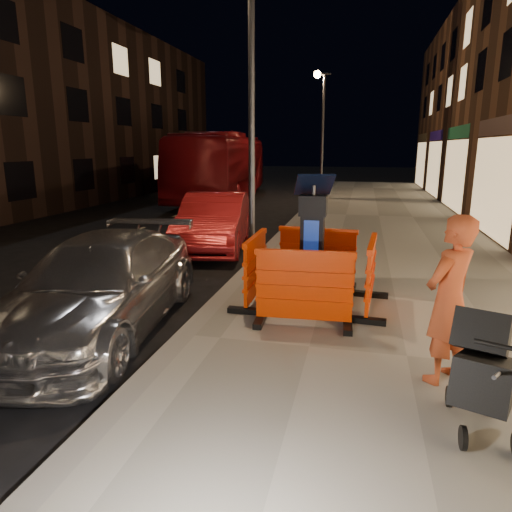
% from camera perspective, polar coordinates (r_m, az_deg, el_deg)
% --- Properties ---
extents(ground_plane, '(120.00, 120.00, 0.00)m').
position_cam_1_polar(ground_plane, '(6.67, -8.83, -10.84)').
color(ground_plane, black).
rests_on(ground_plane, ground).
extents(sidewalk, '(6.00, 60.00, 0.15)m').
position_cam_1_polar(sidewalk, '(6.25, 18.29, -12.38)').
color(sidewalk, gray).
rests_on(sidewalk, ground).
extents(kerb, '(0.30, 60.00, 0.15)m').
position_cam_1_polar(kerb, '(6.64, -8.85, -10.25)').
color(kerb, slate).
rests_on(kerb, ground).
extents(parking_kiosk, '(0.67, 0.67, 2.05)m').
position_cam_1_polar(parking_kiosk, '(7.48, 7.03, 1.38)').
color(parking_kiosk, black).
rests_on(parking_kiosk, sidewalk).
extents(barrier_front, '(1.50, 0.68, 1.14)m').
position_cam_1_polar(barrier_front, '(6.68, 6.02, -4.09)').
color(barrier_front, '#E43201').
rests_on(barrier_front, sidewalk).
extents(barrier_back, '(1.51, 0.72, 1.14)m').
position_cam_1_polar(barrier_back, '(8.50, 7.64, -0.30)').
color(barrier_back, '#E43201').
rests_on(barrier_back, sidewalk).
extents(barrier_kerbside, '(0.61, 1.47, 1.14)m').
position_cam_1_polar(barrier_kerbside, '(7.74, -0.08, -1.56)').
color(barrier_kerbside, '#E43201').
rests_on(barrier_kerbside, sidewalk).
extents(barrier_bldgside, '(0.70, 1.50, 1.14)m').
position_cam_1_polar(barrier_bldgside, '(7.55, 14.11, -2.36)').
color(barrier_bldgside, '#E43201').
rests_on(barrier_bldgside, sidewalk).
extents(car_silver, '(2.48, 5.02, 1.40)m').
position_cam_1_polar(car_silver, '(7.49, -18.43, -8.62)').
color(car_silver, '#B3B3B7').
rests_on(car_silver, ground).
extents(car_red, '(2.33, 4.77, 1.51)m').
position_cam_1_polar(car_red, '(12.61, -5.12, 0.94)').
color(car_red, maroon).
rests_on(car_red, ground).
extents(bus_doubledecker, '(4.05, 12.48, 3.41)m').
position_cam_1_polar(bus_doubledecker, '(24.71, -4.16, 7.13)').
color(bus_doubledecker, maroon).
rests_on(bus_doubledecker, ground).
extents(man, '(0.80, 0.82, 1.90)m').
position_cam_1_polar(man, '(5.44, 22.97, -5.10)').
color(man, '#AE4220').
rests_on(man, sidewalk).
extents(stroller, '(0.83, 1.00, 1.07)m').
position_cam_1_polar(stroller, '(4.81, 26.69, -13.21)').
color(stroller, black).
rests_on(stroller, sidewalk).
extents(street_lamp_mid, '(0.12, 0.12, 6.00)m').
position_cam_1_polar(street_lamp_mid, '(8.88, -0.55, 16.20)').
color(street_lamp_mid, '#3F3F44').
rests_on(street_lamp_mid, sidewalk).
extents(street_lamp_far, '(0.12, 0.12, 6.00)m').
position_cam_1_polar(street_lamp_far, '(23.72, 8.31, 14.38)').
color(street_lamp_far, '#3F3F44').
rests_on(street_lamp_far, sidewalk).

